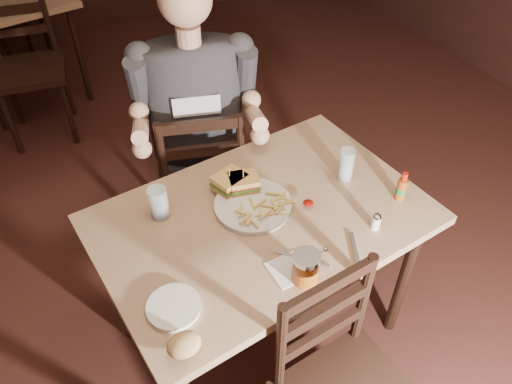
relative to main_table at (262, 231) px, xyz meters
name	(u,v)px	position (x,y,z in m)	size (l,w,h in m)	color
room_shell	(177,55)	(-0.21, 0.15, 0.71)	(7.00, 7.00, 7.00)	black
main_table	(262,231)	(0.00, 0.00, 0.00)	(1.28, 0.93, 0.77)	tan
bg_table	(7,10)	(-0.59, 2.65, -0.01)	(0.92, 0.92, 0.77)	tan
chair_far	(202,174)	(0.01, 0.67, -0.23)	(0.42, 0.46, 0.92)	black
bg_chair_far	(7,12)	(-0.59, 3.20, -0.23)	(0.42, 0.46, 0.92)	black
bg_chair_near	(28,70)	(-0.59, 2.10, -0.20)	(0.45, 0.49, 0.97)	black
diner	(194,92)	(0.00, 0.62, 0.27)	(0.56, 0.44, 0.98)	#353439
dinner_plate	(253,206)	(-0.01, 0.05, 0.09)	(0.28, 0.28, 0.02)	white
sandwich_left	(243,179)	(0.00, 0.15, 0.15)	(0.11, 0.09, 0.10)	tan
sandwich_right	(229,178)	(-0.05, 0.18, 0.15)	(0.12, 0.10, 0.10)	tan
fries_pile	(265,208)	(0.01, 0.00, 0.12)	(0.25, 0.17, 0.04)	#ECCA65
ketchup_dollop	(308,203)	(0.18, -0.04, 0.10)	(0.04, 0.04, 0.01)	maroon
glass_left	(159,203)	(-0.33, 0.18, 0.14)	(0.07, 0.07, 0.13)	silver
glass_right	(346,164)	(0.39, 0.04, 0.15)	(0.06, 0.06, 0.14)	silver
hot_sauce	(402,186)	(0.51, -0.16, 0.14)	(0.04, 0.04, 0.13)	#944411
salt_shaker	(376,222)	(0.33, -0.24, 0.11)	(0.03, 0.03, 0.06)	white
syrup_dispenser	(306,267)	(-0.01, -0.32, 0.14)	(0.09, 0.09, 0.12)	#944411
napkin	(290,269)	(-0.04, -0.26, 0.08)	(0.13, 0.12, 0.00)	white
knife	(301,258)	(0.02, -0.24, 0.09)	(0.01, 0.20, 0.00)	silver
fork	(356,252)	(0.20, -0.31, 0.09)	(0.01, 0.18, 0.01)	silver
side_plate	(174,308)	(-0.43, -0.23, 0.09)	(0.17, 0.17, 0.01)	white
bread_roll	(184,345)	(-0.46, -0.39, 0.12)	(0.10, 0.08, 0.06)	tan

